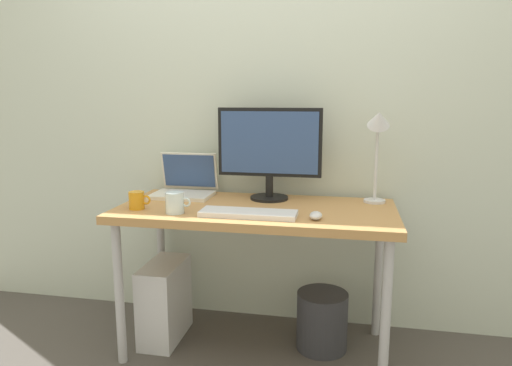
{
  "coord_description": "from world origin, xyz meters",
  "views": [
    {
      "loc": [
        0.43,
        -2.17,
        1.28
      ],
      "look_at": [
        0.0,
        0.0,
        0.87
      ],
      "focal_mm": 32.48,
      "sensor_mm": 36.0,
      "label": 1
    }
  ],
  "objects": [
    {
      "name": "mouse",
      "position": [
        0.3,
        -0.18,
        0.77
      ],
      "size": [
        0.06,
        0.09,
        0.03
      ],
      "primitive_type": "ellipsoid",
      "color": "silver",
      "rests_on": "desk"
    },
    {
      "name": "ground_plane",
      "position": [
        0.0,
        0.0,
        0.0
      ],
      "size": [
        6.0,
        6.0,
        0.0
      ],
      "primitive_type": "plane",
      "color": "#4C4742"
    },
    {
      "name": "coffee_mug",
      "position": [
        -0.55,
        -0.15,
        0.79
      ],
      "size": [
        0.11,
        0.07,
        0.09
      ],
      "color": "orange",
      "rests_on": "desk"
    },
    {
      "name": "keyboard",
      "position": [
        0.0,
        -0.18,
        0.76
      ],
      "size": [
        0.44,
        0.14,
        0.02
      ],
      "primitive_type": "cube",
      "color": "silver",
      "rests_on": "desk"
    },
    {
      "name": "desk",
      "position": [
        0.0,
        0.0,
        0.68
      ],
      "size": [
        1.35,
        0.64,
        0.75
      ],
      "color": "#B7844C",
      "rests_on": "ground_plane"
    },
    {
      "name": "laptop",
      "position": [
        -0.44,
        0.2,
        0.81
      ],
      "size": [
        0.32,
        0.27,
        0.23
      ],
      "color": "silver",
      "rests_on": "desk"
    },
    {
      "name": "wastebasket",
      "position": [
        0.33,
        0.06,
        0.15
      ],
      "size": [
        0.26,
        0.26,
        0.3
      ],
      "primitive_type": "cylinder",
      "color": "#333338",
      "rests_on": "ground_plane"
    },
    {
      "name": "back_wall",
      "position": [
        0.0,
        0.38,
        1.3
      ],
      "size": [
        4.4,
        0.04,
        2.6
      ],
      "primitive_type": "cube",
      "color": "silver",
      "rests_on": "ground_plane"
    },
    {
      "name": "computer_tower",
      "position": [
        -0.5,
        -0.0,
        0.21
      ],
      "size": [
        0.18,
        0.36,
        0.42
      ],
      "primitive_type": "cube",
      "color": "silver",
      "rests_on": "ground_plane"
    },
    {
      "name": "glass_cup",
      "position": [
        -0.34,
        -0.19,
        0.8
      ],
      "size": [
        0.12,
        0.09,
        0.1
      ],
      "color": "silver",
      "rests_on": "desk"
    },
    {
      "name": "desk_lamp",
      "position": [
        0.58,
        0.19,
        1.1
      ],
      "size": [
        0.11,
        0.16,
        0.49
      ],
      "color": "silver",
      "rests_on": "desk"
    },
    {
      "name": "monitor",
      "position": [
        0.03,
        0.19,
        1.02
      ],
      "size": [
        0.54,
        0.2,
        0.48
      ],
      "color": "black",
      "rests_on": "desk"
    }
  ]
}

